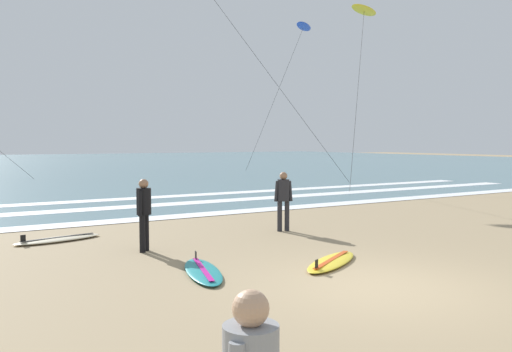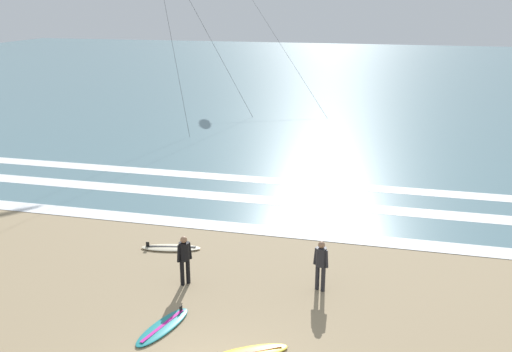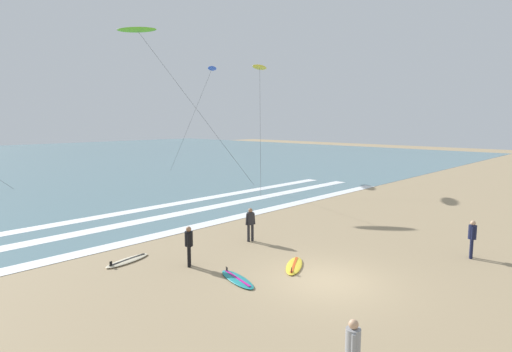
% 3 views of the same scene
% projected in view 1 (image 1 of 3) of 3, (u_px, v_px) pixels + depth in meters
% --- Properties ---
extents(ground_plane, '(160.00, 160.00, 0.00)m').
position_uv_depth(ground_plane, '(380.00, 287.00, 8.74)').
color(ground_plane, '#9E8763').
extents(ocean_surface, '(140.00, 90.00, 0.01)m').
position_uv_depth(ocean_surface, '(8.00, 165.00, 54.89)').
color(ocean_surface, slate).
rests_on(ocean_surface, ground).
extents(wave_foam_shoreline, '(37.85, 0.96, 0.01)m').
position_uv_depth(wave_foam_shoreline, '(221.00, 213.00, 17.74)').
color(wave_foam_shoreline, white).
rests_on(wave_foam_shoreline, ocean_surface).
extents(wave_foam_mid_break, '(38.81, 1.04, 0.01)m').
position_uv_depth(wave_foam_mid_break, '(183.00, 203.00, 20.50)').
color(wave_foam_mid_break, white).
rests_on(wave_foam_mid_break, ocean_surface).
extents(wave_foam_outer_break, '(38.38, 0.98, 0.01)m').
position_uv_depth(wave_foam_outer_break, '(148.00, 198.00, 22.57)').
color(wave_foam_outer_break, white).
rests_on(wave_foam_outer_break, ocean_surface).
extents(surfer_left_far, '(0.41, 0.44, 1.60)m').
position_uv_depth(surfer_left_far, '(144.00, 208.00, 11.53)').
color(surfer_left_far, black).
rests_on(surfer_left_far, ground).
extents(surfer_mid_group, '(0.50, 0.32, 1.60)m').
position_uv_depth(surfer_mid_group, '(283.00, 196.00, 14.16)').
color(surfer_mid_group, '#232328').
rests_on(surfer_mid_group, ground).
extents(surfboard_near_water, '(2.18, 1.00, 0.25)m').
position_uv_depth(surfboard_near_water, '(58.00, 239.00, 12.80)').
color(surfboard_near_water, beige).
rests_on(surfboard_near_water, ground).
extents(surfboard_left_pile, '(1.14, 2.18, 0.25)m').
position_uv_depth(surfboard_left_pile, '(203.00, 271.00, 9.64)').
color(surfboard_left_pile, teal).
rests_on(surfboard_left_pile, ground).
extents(surfboard_foreground_flat, '(2.11, 1.60, 0.25)m').
position_uv_depth(surfboard_foreground_flat, '(332.00, 262.00, 10.41)').
color(surfboard_foreground_flat, yellow).
rests_on(surfboard_foreground_flat, ground).
extents(kite_yellow_low_near, '(7.55, 6.60, 10.71)m').
position_uv_depth(kite_yellow_low_near, '(364.00, 11.00, 32.43)').
color(kite_yellow_low_near, yellow).
rests_on(kite_yellow_low_near, ground).
extents(kite_blue_far_right, '(4.05, 5.85, 11.44)m').
position_uv_depth(kite_blue_far_right, '(304.00, 27.00, 40.45)').
color(kite_blue_far_right, blue).
rests_on(kite_blue_far_right, ground).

